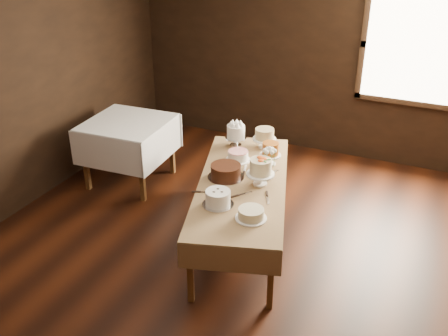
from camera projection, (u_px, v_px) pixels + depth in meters
floor at (216, 260)px, 5.19m from camera, size 5.00×6.00×0.01m
wall_back at (309, 53)px, 6.98m from camera, size 5.00×0.02×2.80m
wall_left at (2, 94)px, 5.47m from camera, size 0.02×6.00×2.80m
window at (412, 49)px, 6.36m from camera, size 1.10×0.05×1.30m
display_table at (242, 186)px, 5.24m from camera, size 1.49×2.38×0.69m
side_table at (128, 129)px, 6.36m from camera, size 1.01×1.01×0.82m
cake_meringue at (236, 136)px, 5.95m from camera, size 0.25×0.25×0.26m
cake_speckled at (264, 139)px, 5.92m from camera, size 0.30×0.30×0.24m
cake_lattice at (238, 156)px, 5.64m from camera, size 0.29×0.29×0.10m
cake_caramel at (270, 155)px, 5.52m from camera, size 0.23×0.23×0.27m
cake_chocolate at (226, 172)px, 5.27m from camera, size 0.38×0.38×0.14m
cake_flowers at (260, 173)px, 5.12m from camera, size 0.28×0.28×0.29m
cake_swirl at (218, 199)px, 4.79m from camera, size 0.33×0.33×0.15m
cake_cream at (251, 214)px, 4.59m from camera, size 0.31×0.31×0.10m
cake_server_a at (245, 193)px, 5.01m from camera, size 0.16×0.21×0.01m
cake_server_b at (268, 200)px, 4.89m from camera, size 0.12×0.23×0.01m
cake_server_c at (245, 168)px, 5.48m from camera, size 0.09×0.24×0.01m
cake_server_d at (272, 172)px, 5.41m from camera, size 0.15×0.21×0.01m
cake_server_e at (209, 192)px, 5.03m from camera, size 0.23×0.11×0.01m
flower_vase at (269, 172)px, 5.28m from camera, size 0.16×0.16×0.12m
flower_bouquet at (269, 156)px, 5.20m from camera, size 0.14×0.14×0.20m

